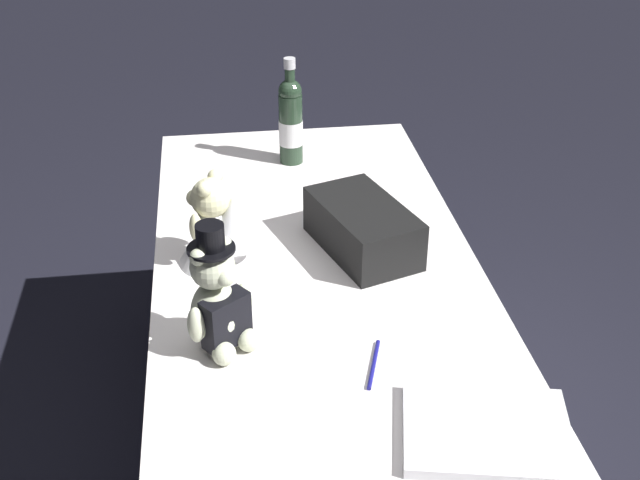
{
  "coord_description": "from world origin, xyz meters",
  "views": [
    {
      "loc": [
        1.6,
        -0.22,
        1.77
      ],
      "look_at": [
        0.0,
        0.0,
        0.81
      ],
      "focal_mm": 46.34,
      "sensor_mm": 36.0,
      "label": 1
    }
  ],
  "objects_px": {
    "teddy_bear_bride": "(218,226)",
    "gift_case_black": "(363,228)",
    "teddy_bear_groom": "(218,302)",
    "signing_pen": "(374,363)",
    "champagne_bottle": "(289,120)",
    "guestbook": "(487,432)"
  },
  "relations": [
    {
      "from": "teddy_bear_bride",
      "to": "gift_case_black",
      "type": "height_order",
      "value": "teddy_bear_bride"
    },
    {
      "from": "teddy_bear_groom",
      "to": "gift_case_black",
      "type": "bearing_deg",
      "value": 133.25
    },
    {
      "from": "teddy_bear_groom",
      "to": "signing_pen",
      "type": "relative_size",
      "value": 1.87
    },
    {
      "from": "champagne_bottle",
      "to": "guestbook",
      "type": "bearing_deg",
      "value": 10.92
    },
    {
      "from": "champagne_bottle",
      "to": "signing_pen",
      "type": "xyz_separation_m",
      "value": [
        0.97,
        0.07,
        -0.13
      ]
    },
    {
      "from": "gift_case_black",
      "to": "teddy_bear_groom",
      "type": "bearing_deg",
      "value": -46.75
    },
    {
      "from": "teddy_bear_bride",
      "to": "gift_case_black",
      "type": "distance_m",
      "value": 0.35
    },
    {
      "from": "champagne_bottle",
      "to": "gift_case_black",
      "type": "bearing_deg",
      "value": 13.27
    },
    {
      "from": "signing_pen",
      "to": "gift_case_black",
      "type": "distance_m",
      "value": 0.45
    },
    {
      "from": "teddy_bear_groom",
      "to": "signing_pen",
      "type": "bearing_deg",
      "value": 70.89
    },
    {
      "from": "teddy_bear_groom",
      "to": "champagne_bottle",
      "type": "distance_m",
      "value": 0.89
    },
    {
      "from": "champagne_bottle",
      "to": "guestbook",
      "type": "distance_m",
      "value": 1.22
    },
    {
      "from": "signing_pen",
      "to": "guestbook",
      "type": "distance_m",
      "value": 0.28
    },
    {
      "from": "teddy_bear_bride",
      "to": "guestbook",
      "type": "bearing_deg",
      "value": 34.69
    },
    {
      "from": "teddy_bear_groom",
      "to": "guestbook",
      "type": "distance_m",
      "value": 0.58
    },
    {
      "from": "gift_case_black",
      "to": "signing_pen",
      "type": "bearing_deg",
      "value": -7.2
    },
    {
      "from": "gift_case_black",
      "to": "guestbook",
      "type": "height_order",
      "value": "gift_case_black"
    },
    {
      "from": "signing_pen",
      "to": "gift_case_black",
      "type": "bearing_deg",
      "value": 172.8
    },
    {
      "from": "teddy_bear_groom",
      "to": "gift_case_black",
      "type": "distance_m",
      "value": 0.49
    },
    {
      "from": "teddy_bear_bride",
      "to": "guestbook",
      "type": "distance_m",
      "value": 0.8
    },
    {
      "from": "guestbook",
      "to": "teddy_bear_bride",
      "type": "bearing_deg",
      "value": -132.97
    },
    {
      "from": "guestbook",
      "to": "champagne_bottle",
      "type": "bearing_deg",
      "value": -156.74
    }
  ]
}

